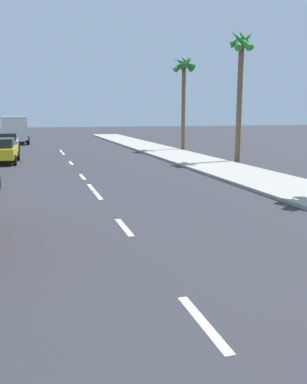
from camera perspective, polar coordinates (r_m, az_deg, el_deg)
The scene contains 15 objects.
ground_plane at distance 18.21m, azimuth -8.81°, elevation 0.89°, with size 160.00×160.00×0.00m, color #2D2D33.
sidewalk_strip at distance 22.47m, azimuth 10.79°, elevation 2.87°, with size 3.60×80.00×0.14m, color #9E998E.
lane_stripe_2 at distance 6.55m, azimuth 6.86°, elevation -17.42°, with size 0.16×1.80×0.01m, color white.
lane_stripe_3 at distance 11.47m, azimuth -4.08°, elevation -4.85°, with size 0.16×1.80×0.01m, color white.
lane_stripe_4 at distance 16.05m, azimuth -7.74°, elevation -0.40°, with size 0.16×1.80×0.01m, color white.
lane_stripe_5 at distance 17.68m, azimuth -8.57°, elevation 0.61°, with size 0.16×1.80×0.01m, color white.
lane_stripe_6 at distance 20.76m, azimuth -9.77°, elevation 2.08°, with size 0.16×1.80×0.01m, color white.
lane_stripe_7 at distance 26.71m, azimuth -11.31°, elevation 3.94°, with size 0.16×1.80×0.01m, color white.
lane_stripe_8 at distance 33.30m, azimuth -12.37°, elevation 5.22°, with size 0.16×1.80×0.01m, color white.
lane_stripe_9 at distance 35.64m, azimuth -12.65°, elevation 5.56°, with size 0.16×1.80×0.01m, color white.
parked_car_yellow at distance 27.65m, azimuth -20.20°, elevation 5.46°, with size 2.03×4.13×1.57m.
parked_car_silver at distance 34.89m, azimuth -19.53°, elevation 6.47°, with size 1.85×3.92×1.57m.
delivery_truck at distance 45.24m, azimuth -18.63°, elevation 8.22°, with size 2.86×6.33×2.80m.
palm_tree_far at distance 26.93m, azimuth 11.96°, elevation 17.03°, with size 1.66×1.79×8.24m.
palm_tree_distant at distance 35.20m, azimuth 4.22°, elevation 15.88°, with size 2.03×1.88×7.86m.
Camera 1 is at (-2.33, 2.21, 3.09)m, focal length 38.65 mm.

